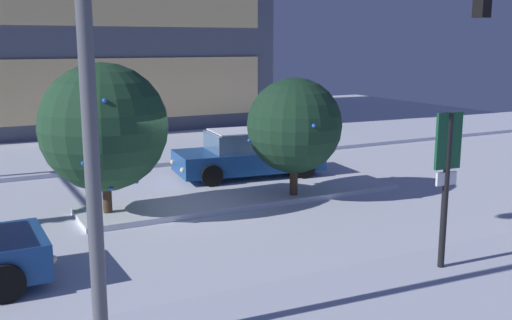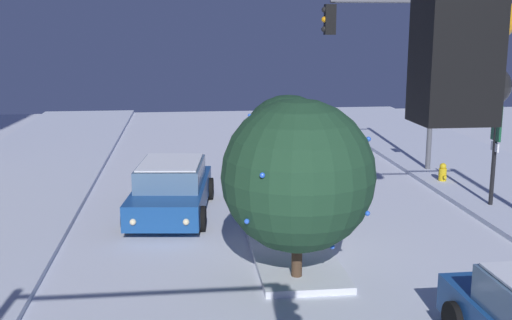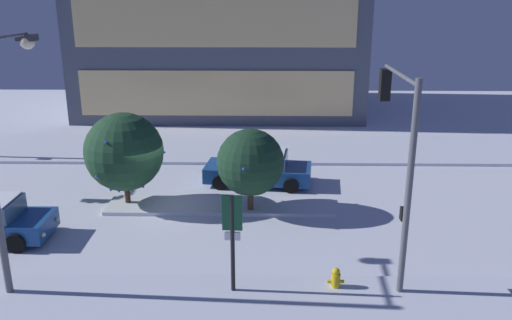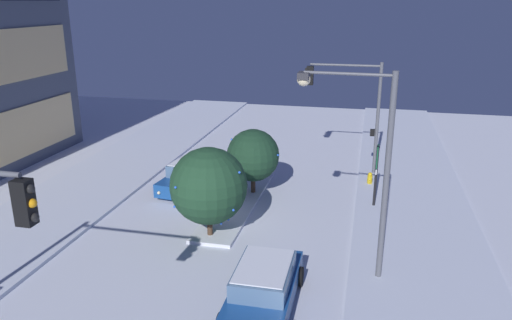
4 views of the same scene
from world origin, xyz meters
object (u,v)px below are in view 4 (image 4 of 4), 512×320
object	(u,v)px
decorated_tree_left_of_median	(253,155)
street_lamp_arched	(361,146)
traffic_light_corner_near_right	(350,99)
car_near	(264,288)
car_far	(193,175)
parking_info_sign	(377,168)
fire_hydrant	(370,179)
decorated_tree_median	(209,186)

from	to	relation	value
decorated_tree_left_of_median	street_lamp_arched	bearing A→B (deg)	-142.03
traffic_light_corner_near_right	decorated_tree_left_of_median	xyz separation A→B (m)	(-4.36, 4.28, -2.16)
traffic_light_corner_near_right	car_near	bearing A→B (deg)	82.56
car_far	traffic_light_corner_near_right	distance (m)	9.24
street_lamp_arched	parking_info_sign	bearing A→B (deg)	-93.06
car_near	decorated_tree_left_of_median	size ratio (longest dim) A/B	1.43
car_near	parking_info_sign	size ratio (longest dim) A/B	1.57
car_far	parking_info_sign	distance (m)	9.16
traffic_light_corner_near_right	parking_info_sign	world-z (taller)	traffic_light_corner_near_right
fire_hydrant	parking_info_sign	world-z (taller)	parking_info_sign
street_lamp_arched	car_far	bearing A→B (deg)	-35.86
car_near	decorated_tree_median	bearing A→B (deg)	36.09
car_near	traffic_light_corner_near_right	bearing A→B (deg)	-8.04
fire_hydrant	street_lamp_arched	bearing A→B (deg)	177.01
street_lamp_arched	decorated_tree_left_of_median	size ratio (longest dim) A/B	2.16
street_lamp_arched	parking_info_sign	xyz separation A→B (m)	(6.24, -0.71, -2.79)
traffic_light_corner_near_right	parking_info_sign	size ratio (longest dim) A/B	2.04
car_far	fire_hydrant	bearing A→B (deg)	111.16
car_far	decorated_tree_left_of_median	bearing A→B (deg)	91.92
street_lamp_arched	fire_hydrant	size ratio (longest dim) A/B	9.76
car_far	decorated_tree_median	distance (m)	6.00
traffic_light_corner_near_right	street_lamp_arched	world-z (taller)	street_lamp_arched
car_far	decorated_tree_left_of_median	size ratio (longest dim) A/B	1.47
street_lamp_arched	fire_hydrant	xyz separation A→B (m)	(9.16, -0.48, -4.37)
decorated_tree_median	car_near	bearing A→B (deg)	-143.30
car_near	decorated_tree_median	world-z (taller)	decorated_tree_median
traffic_light_corner_near_right	fire_hydrant	world-z (taller)	traffic_light_corner_near_right
traffic_light_corner_near_right	street_lamp_arched	size ratio (longest dim) A/B	0.86
decorated_tree_median	car_far	bearing A→B (deg)	26.72
car_near	decorated_tree_left_of_median	bearing A→B (deg)	14.82
parking_info_sign	decorated_tree_median	bearing A→B (deg)	38.77
car_far	decorated_tree_median	size ratio (longest dim) A/B	1.29
fire_hydrant	decorated_tree_median	size ratio (longest dim) A/B	0.19
car_far	street_lamp_arched	xyz separation A→B (m)	(-6.82, -8.36, 4.01)
parking_info_sign	decorated_tree_median	world-z (taller)	decorated_tree_median
car_far	car_near	bearing A→B (deg)	37.81
car_near	traffic_light_corner_near_right	size ratio (longest dim) A/B	0.77
traffic_light_corner_near_right	decorated_tree_left_of_median	distance (m)	6.49
traffic_light_corner_near_right	decorated_tree_left_of_median	size ratio (longest dim) A/B	1.85
traffic_light_corner_near_right	decorated_tree_median	size ratio (longest dim) A/B	1.63
car_near	street_lamp_arched	bearing A→B (deg)	-46.09
car_near	decorated_tree_left_of_median	world-z (taller)	decorated_tree_left_of_median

